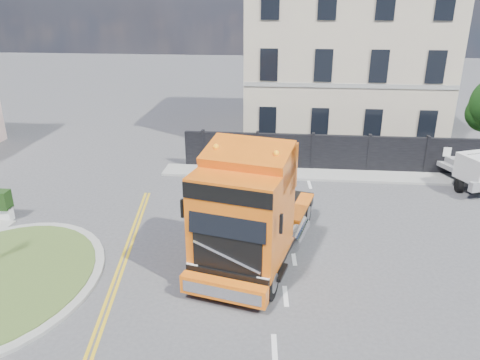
# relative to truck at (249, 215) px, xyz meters

# --- Properties ---
(ground) EXTENTS (120.00, 120.00, 0.00)m
(ground) POSITION_rel_truck_xyz_m (-1.35, 1.09, -1.99)
(ground) COLOR #424244
(ground) RESTS_ON ground
(hoarding_fence) EXTENTS (18.80, 0.25, 2.00)m
(hoarding_fence) POSITION_rel_truck_xyz_m (5.20, 10.09, -0.99)
(hoarding_fence) COLOR black
(hoarding_fence) RESTS_ON ground
(georgian_building) EXTENTS (12.30, 10.30, 12.80)m
(georgian_building) POSITION_rel_truck_xyz_m (4.65, 17.59, 3.78)
(georgian_building) COLOR #B7A692
(georgian_building) RESTS_ON ground
(pavement_far) EXTENTS (20.00, 1.60, 0.12)m
(pavement_far) POSITION_rel_truck_xyz_m (4.65, 9.19, -1.93)
(pavement_far) COLOR gray
(pavement_far) RESTS_ON ground
(truck) EXTENTS (4.43, 7.86, 4.45)m
(truck) POSITION_rel_truck_xyz_m (0.00, 0.00, 0.00)
(truck) COLOR black
(truck) RESTS_ON ground
(flatbed_pickup) EXTENTS (3.43, 5.02, 1.90)m
(flatbed_pickup) POSITION_rel_truck_xyz_m (10.57, 8.21, -0.97)
(flatbed_pickup) COLOR gray
(flatbed_pickup) RESTS_ON ground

